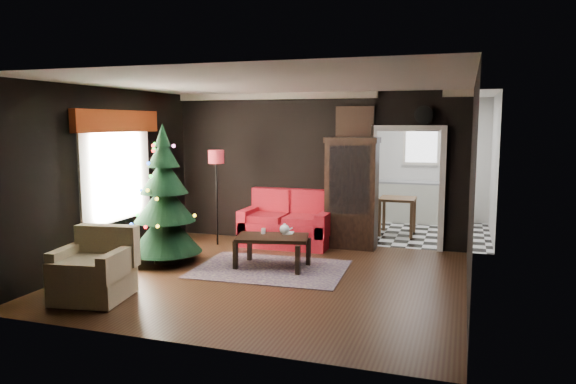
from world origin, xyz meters
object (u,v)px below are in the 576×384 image
(armchair, at_px, (93,265))
(wall_clock, at_px, (424,115))
(floor_lamp, at_px, (217,200))
(teapot, at_px, (285,229))
(coffee_table, at_px, (272,252))
(loveseat, at_px, (287,219))
(kitchen_table, at_px, (397,216))
(christmas_tree, at_px, (164,198))
(curio_cabinet, at_px, (352,195))

(armchair, xyz_separation_m, wall_clock, (3.72, 4.08, 1.92))
(floor_lamp, distance_m, teapot, 1.95)
(coffee_table, bearing_deg, loveseat, 100.00)
(teapot, relative_size, kitchen_table, 0.24)
(wall_clock, bearing_deg, kitchen_table, 113.75)
(loveseat, bearing_deg, armchair, -110.38)
(christmas_tree, bearing_deg, wall_clock, 29.60)
(loveseat, bearing_deg, coffee_table, -80.00)
(armchair, relative_size, kitchen_table, 1.19)
(christmas_tree, xyz_separation_m, kitchen_table, (3.27, 3.42, -0.68))
(floor_lamp, relative_size, kitchen_table, 2.46)
(floor_lamp, xyz_separation_m, armchair, (-0.12, -3.34, -0.37))
(teapot, height_order, kitchen_table, kitchen_table)
(coffee_table, height_order, wall_clock, wall_clock)
(loveseat, xyz_separation_m, teapot, (0.41, -1.34, 0.09))
(curio_cabinet, bearing_deg, teapot, -115.44)
(loveseat, height_order, armchair, loveseat)
(curio_cabinet, relative_size, christmas_tree, 0.86)
(coffee_table, xyz_separation_m, kitchen_table, (1.53, 3.18, 0.12))
(coffee_table, distance_m, kitchen_table, 3.53)
(floor_lamp, xyz_separation_m, christmas_tree, (-0.23, -1.43, 0.22))
(armchair, bearing_deg, wall_clock, 38.71)
(floor_lamp, distance_m, armchair, 3.36)
(loveseat, relative_size, armchair, 1.91)
(teapot, bearing_deg, kitchen_table, 65.03)
(curio_cabinet, distance_m, floor_lamp, 2.46)
(coffee_table, relative_size, wall_clock, 3.41)
(coffee_table, bearing_deg, curio_cabinet, 63.28)
(floor_lamp, distance_m, kitchen_table, 3.67)
(christmas_tree, bearing_deg, kitchen_table, 46.28)
(curio_cabinet, height_order, wall_clock, wall_clock)
(teapot, bearing_deg, coffee_table, -126.39)
(teapot, bearing_deg, curio_cabinet, 64.56)
(loveseat, height_order, curio_cabinet, curio_cabinet)
(loveseat, bearing_deg, christmas_tree, -129.71)
(coffee_table, height_order, kitchen_table, kitchen_table)
(teapot, bearing_deg, christmas_tree, -167.14)
(loveseat, bearing_deg, kitchen_table, 42.51)
(christmas_tree, relative_size, coffee_table, 2.04)
(loveseat, height_order, christmas_tree, christmas_tree)
(wall_clock, bearing_deg, coffee_table, -137.17)
(floor_lamp, height_order, wall_clock, wall_clock)
(loveseat, xyz_separation_m, coffee_table, (0.27, -1.53, -0.24))
(wall_clock, bearing_deg, loveseat, -170.34)
(loveseat, relative_size, curio_cabinet, 0.89)
(floor_lamp, relative_size, armchair, 2.07)
(armchair, bearing_deg, loveseat, 60.65)
(curio_cabinet, relative_size, floor_lamp, 1.03)
(coffee_table, bearing_deg, kitchen_table, 64.29)
(loveseat, distance_m, teapot, 1.41)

